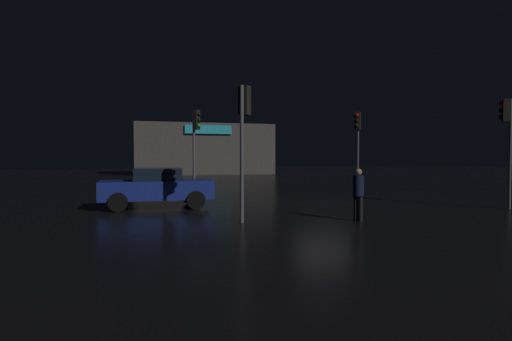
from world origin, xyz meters
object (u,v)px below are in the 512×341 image
traffic_signal_cross_left (244,120)px  car_near (157,187)px  store_building (202,149)px  pedestrian (358,191)px  traffic_signal_opposite (507,125)px  traffic_signal_main (358,131)px  traffic_signal_cross_right (196,134)px

traffic_signal_cross_left → car_near: traffic_signal_cross_left is taller
traffic_signal_cross_left → store_building: bearing=82.1°
car_near → pedestrian: (5.78, -5.45, 0.14)m
traffic_signal_cross_left → traffic_signal_opposite: bearing=1.4°
traffic_signal_main → traffic_signal_opposite: bearing=-81.8°
traffic_signal_cross_left → traffic_signal_cross_right: bearing=90.0°
traffic_signal_opposite → car_near: traffic_signal_opposite is taller
store_building → traffic_signal_cross_right: size_ratio=3.55×
pedestrian → traffic_signal_cross_right: bearing=108.8°
traffic_signal_cross_left → pedestrian: 4.18m
store_building → traffic_signal_cross_right: 28.57m
traffic_signal_main → pedestrian: traffic_signal_main is taller
traffic_signal_cross_left → traffic_signal_main: bearing=44.6°
traffic_signal_opposite → traffic_signal_cross_left: traffic_signal_opposite is taller
car_near → traffic_signal_opposite: bearing=-18.6°
traffic_signal_opposite → pedestrian: 7.51m
store_building → traffic_signal_cross_left: (-5.20, -37.43, 0.26)m
pedestrian → store_building: bearing=87.4°
traffic_signal_main → traffic_signal_opposite: size_ratio=1.08×
store_building → car_near: size_ratio=3.59×
store_building → traffic_signal_opposite: bearing=-81.8°
store_building → car_near: bearing=-102.9°
traffic_signal_cross_right → pedestrian: traffic_signal_cross_right is taller
store_building → traffic_signal_cross_right: store_building is taller
pedestrian → traffic_signal_main: bearing=59.9°
traffic_signal_opposite → traffic_signal_cross_right: (-10.54, 9.09, -0.04)m
traffic_signal_cross_left → pedestrian: traffic_signal_cross_left is taller
traffic_signal_main → traffic_signal_cross_left: size_ratio=1.09×
traffic_signal_cross_right → car_near: traffic_signal_cross_right is taller
store_building → traffic_signal_main: 28.62m
traffic_signal_opposite → traffic_signal_cross_left: bearing=-178.6°
store_building → traffic_signal_cross_right: (-5.20, -28.09, 0.32)m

